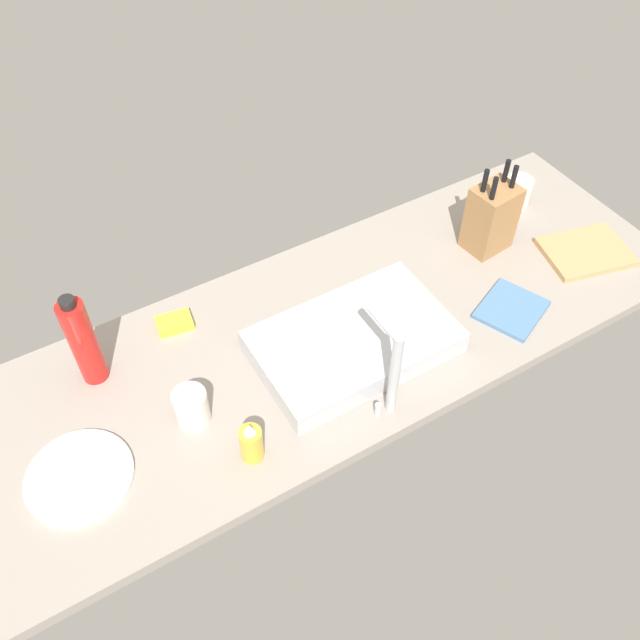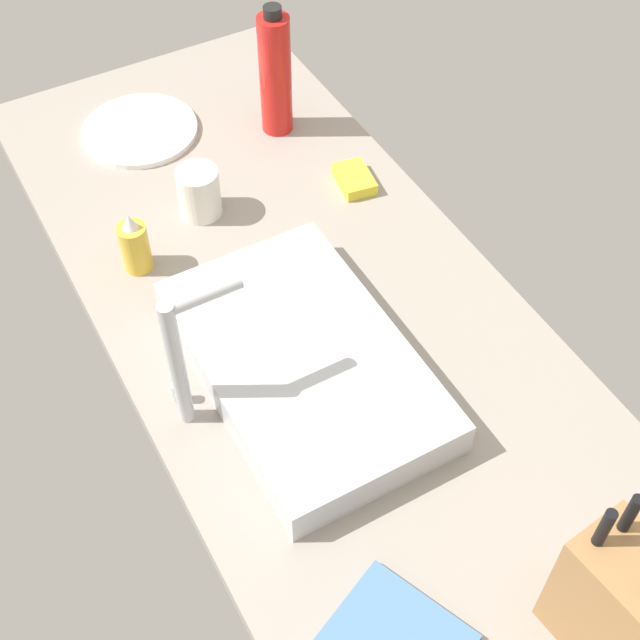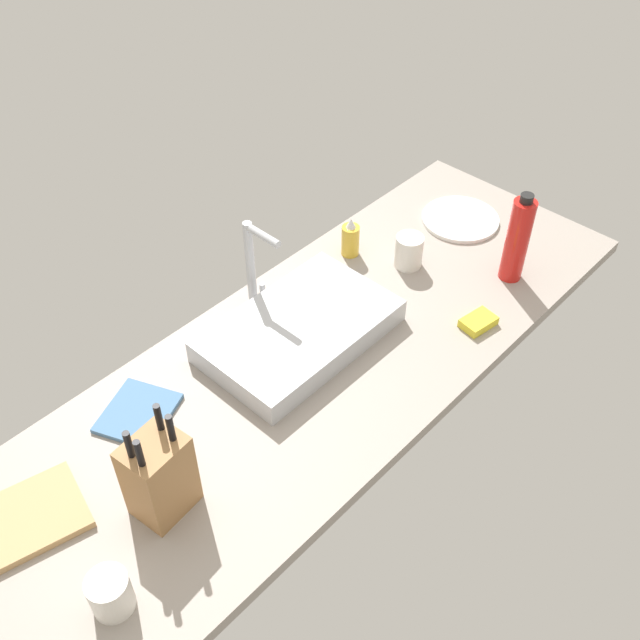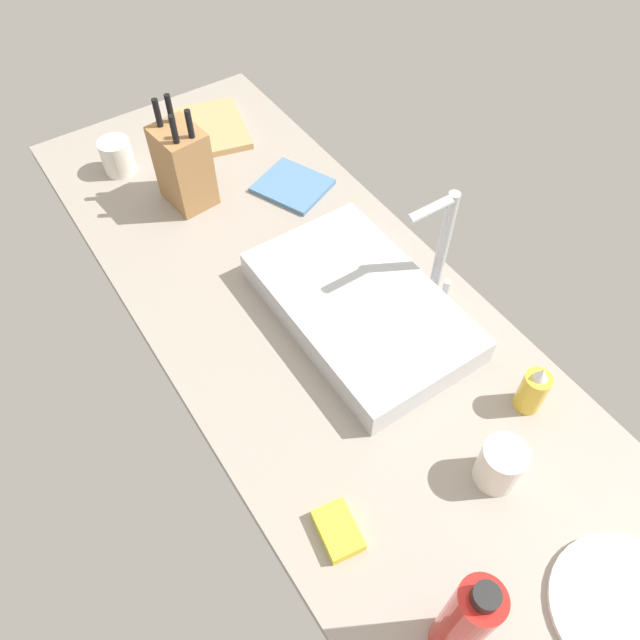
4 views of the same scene
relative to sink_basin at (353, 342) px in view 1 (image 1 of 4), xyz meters
The scene contains 12 objects.
countertop_slab 9.14cm from the sink_basin, 103.26° to the right, with size 189.71×65.79×3.50cm, color gray.
sink_basin is the anchor object (origin of this frame).
faucet 21.61cm from the sink_basin, 83.23° to the left, with size 5.50×12.08×25.86cm.
knife_block 55.47cm from the sink_basin, 166.02° to the right, with size 13.12×11.09×26.55cm.
cutting_board 75.56cm from the sink_basin, behind, with size 23.35×17.54×1.80cm, color tan.
soap_bottle 37.82cm from the sink_basin, 21.60° to the left, with size 5.11×5.11×12.11cm.
water_bottle 63.76cm from the sink_basin, 23.59° to the right, with size 6.31×6.31×26.92cm.
dinner_plate 69.92cm from the sink_basin, ahead, with size 23.30×23.30×1.20cm, color white.
dish_towel 44.11cm from the sink_basin, 166.61° to the left, with size 16.70×14.82×1.20cm, color teal.
coffee_mug 42.51cm from the sink_basin, ahead, with size 7.80×7.80×9.55cm, color silver.
ceramic_cup 77.12cm from the sink_basin, 162.39° to the right, with size 8.01×8.01×8.81cm, color silver.
dish_sponge 46.40cm from the sink_basin, 40.45° to the right, with size 9.00×6.00×2.40cm, color yellow.
Camera 1 is at (63.50, 95.38, 137.08)cm, focal length 38.37 mm.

